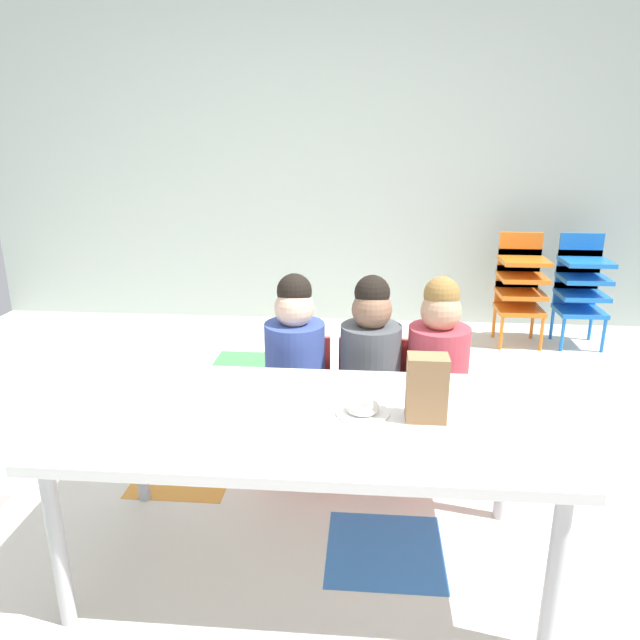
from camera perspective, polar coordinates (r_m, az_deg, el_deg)
name	(u,v)px	position (r m, az deg, el deg)	size (l,w,h in m)	color
ground_plane	(283,481)	(2.77, -3.62, -15.15)	(5.46, 4.89, 0.02)	silver
back_wall	(325,153)	(4.77, 0.46, 15.78)	(5.46, 0.10, 2.67)	#B2C1B7
craft_table	(309,428)	(2.02, -1.10, -10.30)	(1.64, 0.78, 0.59)	white
seated_child_near_camera	(295,357)	(2.59, -2.40, -3.55)	(0.34, 0.34, 0.92)	red
seated_child_middle_seat	(370,359)	(2.57, 4.86, -3.76)	(0.34, 0.34, 0.92)	red
seated_child_far_right	(438,361)	(2.59, 11.22, -3.90)	(0.32, 0.32, 0.92)	red
kid_chair_orange_stack	(520,282)	(4.52, 18.69, 3.48)	(0.32, 0.30, 0.80)	orange
kid_chair_blue_stack	(581,283)	(4.64, 23.78, 3.25)	(0.32, 0.30, 0.80)	blue
paper_bag_brown	(427,388)	(1.95, 10.22, -6.44)	(0.13, 0.09, 0.22)	#9E754C
paper_plate_near_edge	(363,413)	(2.00, 4.10, -8.86)	(0.18, 0.18, 0.01)	white
donut_powdered_on_plate	(363,407)	(1.99, 4.12, -8.33)	(0.11, 0.11, 0.03)	white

